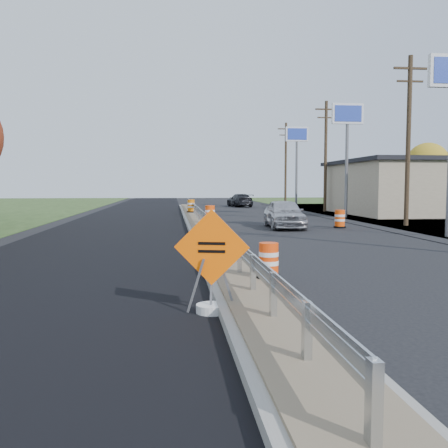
{
  "coord_description": "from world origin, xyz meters",
  "views": [
    {
      "loc": [
        -1.6,
        -17.73,
        2.32
      ],
      "look_at": [
        0.01,
        -2.33,
        1.1
      ],
      "focal_mm": 40.0,
      "sensor_mm": 36.0,
      "label": 1
    }
  ],
  "objects": [
    {
      "name": "car_dark_far",
      "position": [
        5.55,
        34.43,
        0.68
      ],
      "size": [
        2.52,
        4.9,
        1.36
      ],
      "primitive_type": "imported",
      "rotation": [
        0.0,
        0.0,
        3.28
      ],
      "color": "black",
      "rests_on": "ground"
    },
    {
      "name": "car_silver",
      "position": [
        4.39,
        8.43,
        0.78
      ],
      "size": [
        2.07,
        4.65,
        1.55
      ],
      "primitive_type": "imported",
      "rotation": [
        0.0,
        0.0,
        -0.05
      ],
      "color": "silver",
      "rests_on": "ground"
    },
    {
      "name": "milled_overlay",
      "position": [
        -4.4,
        10.0,
        0.01
      ],
      "size": [
        7.2,
        120.0,
        0.01
      ],
      "primitive_type": "cube",
      "color": "black",
      "rests_on": "ground"
    },
    {
      "name": "barrel_median_near",
      "position": [
        0.55,
        -6.81,
        0.61
      ],
      "size": [
        0.54,
        0.54,
        0.8
      ],
      "color": "black",
      "rests_on": "median"
    },
    {
      "name": "utility_pole_smid",
      "position": [
        11.5,
        9.0,
        4.93
      ],
      "size": [
        1.9,
        0.26,
        9.4
      ],
      "color": "#473523",
      "rests_on": "ground"
    },
    {
      "name": "guardrail",
      "position": [
        0.0,
        9.0,
        0.73
      ],
      "size": [
        0.1,
        46.15,
        0.72
      ],
      "color": "silver",
      "rests_on": "median"
    },
    {
      "name": "barrel_shoulder_near",
      "position": [
        7.39,
        8.24,
        0.47
      ],
      "size": [
        0.66,
        0.66,
        0.97
      ],
      "color": "black",
      "rests_on": "ground"
    },
    {
      "name": "barrel_median_far",
      "position": [
        -0.15,
        20.05,
        0.69
      ],
      "size": [
        0.66,
        0.66,
        0.97
      ],
      "color": "black",
      "rests_on": "median"
    },
    {
      "name": "utility_pole_nmid",
      "position": [
        11.5,
        24.0,
        4.93
      ],
      "size": [
        1.9,
        0.26,
        9.4
      ],
      "color": "#473523",
      "rests_on": "ground"
    },
    {
      "name": "pylon_sign_mid",
      "position": [
        10.5,
        16.0,
        6.48
      ],
      "size": [
        2.2,
        0.3,
        7.9
      ],
      "color": "slate",
      "rests_on": "ground"
    },
    {
      "name": "ground",
      "position": [
        0.0,
        0.0,
        0.0
      ],
      "size": [
        140.0,
        140.0,
        0.0
      ],
      "primitive_type": "plane",
      "color": "black",
      "rests_on": "ground"
    },
    {
      "name": "caution_sign",
      "position": [
        -0.9,
        -8.89,
        0.48
      ],
      "size": [
        1.34,
        0.57,
        1.89
      ],
      "rotation": [
        0.0,
        0.0,
        -0.22
      ],
      "color": "white",
      "rests_on": "ground"
    },
    {
      "name": "median",
      "position": [
        0.0,
        8.0,
        0.11
      ],
      "size": [
        1.6,
        55.0,
        0.23
      ],
      "color": "gray",
      "rests_on": "ground"
    },
    {
      "name": "barrel_median_mid",
      "position": [
        0.47,
        9.47,
        0.69
      ],
      "size": [
        0.65,
        0.65,
        0.96
      ],
      "color": "black",
      "rests_on": "median"
    },
    {
      "name": "tree_far_yellow",
      "position": [
        26.0,
        34.0,
        4.54
      ],
      "size": [
        4.62,
        4.62,
        6.86
      ],
      "color": "#473523",
      "rests_on": "ground"
    },
    {
      "name": "utility_pole_north",
      "position": [
        11.5,
        39.0,
        4.93
      ],
      "size": [
        1.9,
        0.26,
        9.4
      ],
      "color": "#473523",
      "rests_on": "ground"
    },
    {
      "name": "pylon_sign_north",
      "position": [
        10.5,
        30.0,
        6.48
      ],
      "size": [
        2.2,
        0.3,
        7.9
      ],
      "color": "slate",
      "rests_on": "ground"
    }
  ]
}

